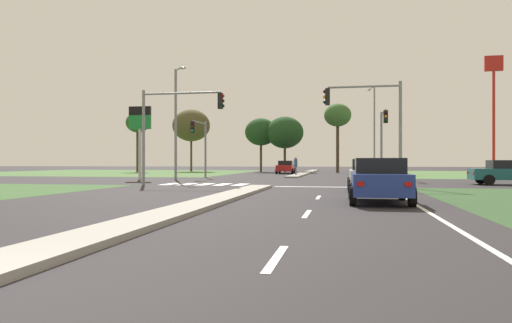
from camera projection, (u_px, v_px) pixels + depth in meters
ground_plane at (280, 181)px, 33.98m from camera, size 200.00×200.00×0.00m
grass_verge_far_left at (115, 172)px, 62.73m from camera, size 35.00×35.00×0.01m
median_island_near at (203, 204)px, 15.30m from camera, size 1.20×22.00×0.14m
median_island_far at (307, 173)px, 58.56m from camera, size 1.20×36.00×0.14m
lane_dash_near at (276, 258)px, 6.97m from camera, size 0.14×2.00×0.01m
lane_dash_second at (307, 214)px, 12.87m from camera, size 0.14×2.00×0.01m
lane_dash_third at (318, 197)px, 18.77m from camera, size 0.14×2.00×0.01m
edge_line_right at (419, 206)px, 15.03m from camera, size 0.14×24.00×0.01m
stop_bar_near at (331, 187)px, 26.41m from camera, size 6.40×0.50×0.01m
crosswalk_bar_near at (170, 184)px, 30.04m from camera, size 0.70×2.80×0.01m
crosswalk_bar_second at (188, 184)px, 29.83m from camera, size 0.70×2.80×0.01m
crosswalk_bar_third at (205, 184)px, 29.62m from camera, size 0.70×2.80×0.01m
crosswalk_bar_fourth at (223, 184)px, 29.41m from camera, size 0.70×2.80×0.01m
crosswalk_bar_fifth at (241, 185)px, 29.20m from camera, size 0.70×2.80×0.01m
car_red_near at (286, 167)px, 55.54m from camera, size 2.05×4.31×1.55m
car_teal_second at (510, 172)px, 29.03m from camera, size 4.63×2.02×1.53m
car_blue_third at (379, 180)px, 16.37m from camera, size 2.07×4.19×1.56m
car_white_fourth at (369, 175)px, 22.61m from camera, size 2.04×4.30×1.56m
traffic_signal_near_left at (172, 119)px, 28.54m from camera, size 5.22×0.32×5.83m
traffic_signal_far_right at (383, 132)px, 37.54m from camera, size 0.32×4.38×5.57m
traffic_signal_far_left at (201, 138)px, 40.40m from camera, size 0.32×3.97×5.02m
traffic_signal_near_right at (372, 115)px, 26.38m from camera, size 4.35×0.32×5.92m
street_lamp_near at (0, 44)px, 17.50m from camera, size 1.68×2.17×10.50m
street_lamp_second at (176, 118)px, 36.03m from camera, size 1.41×1.62×8.55m
street_lamp_third at (374, 125)px, 57.64m from camera, size 0.91×2.41×10.74m
pedestrian_at_median at (296, 164)px, 47.00m from camera, size 0.34×0.34×1.80m
fastfood_pole_sign at (494, 89)px, 49.03m from camera, size 1.80×0.40×12.48m
fuel_price_totem at (140, 126)px, 37.27m from camera, size 1.80×0.24×5.82m
treeline_near at (138, 123)px, 65.57m from camera, size 3.27×3.27×8.28m
treeline_second at (191, 126)px, 69.20m from camera, size 5.50×5.50×9.10m
treeline_third at (261, 132)px, 65.42m from camera, size 4.46×4.46×7.46m
treeline_fourth at (285, 133)px, 64.22m from camera, size 5.09×5.09×7.58m
treeline_fifth at (338, 116)px, 60.17m from camera, size 3.45×3.45×8.86m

